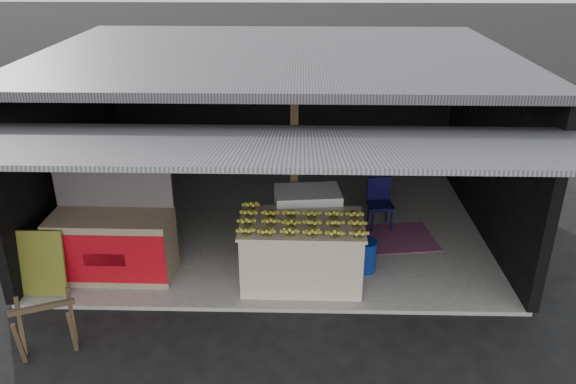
{
  "coord_description": "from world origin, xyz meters",
  "views": [
    {
      "loc": [
        0.41,
        -6.19,
        4.59
      ],
      "look_at": [
        0.21,
        1.5,
        1.1
      ],
      "focal_mm": 35.0,
      "sensor_mm": 36.0,
      "label": 1
    }
  ],
  "objects_px": {
    "water_barrel": "(366,257)",
    "plastic_chair": "(380,198)",
    "sawhorse": "(45,323)",
    "banana_table": "(302,252)",
    "white_crate": "(307,223)",
    "neighbor_stall": "(113,243)"
  },
  "relations": [
    {
      "from": "white_crate",
      "to": "neighbor_stall",
      "type": "height_order",
      "value": "neighbor_stall"
    },
    {
      "from": "banana_table",
      "to": "water_barrel",
      "type": "relative_size",
      "value": 3.79
    },
    {
      "from": "banana_table",
      "to": "water_barrel",
      "type": "bearing_deg",
      "value": 18.36
    },
    {
      "from": "banana_table",
      "to": "plastic_chair",
      "type": "relative_size",
      "value": 2.02
    },
    {
      "from": "neighbor_stall",
      "to": "water_barrel",
      "type": "xyz_separation_m",
      "value": [
        3.67,
        0.2,
        -0.3
      ]
    },
    {
      "from": "white_crate",
      "to": "water_barrel",
      "type": "bearing_deg",
      "value": -34.85
    },
    {
      "from": "sawhorse",
      "to": "plastic_chair",
      "type": "height_order",
      "value": "plastic_chair"
    },
    {
      "from": "sawhorse",
      "to": "water_barrel",
      "type": "xyz_separation_m",
      "value": [
        3.97,
        1.88,
        -0.15
      ]
    },
    {
      "from": "water_barrel",
      "to": "white_crate",
      "type": "bearing_deg",
      "value": 151.6
    },
    {
      "from": "neighbor_stall",
      "to": "banana_table",
      "type": "bearing_deg",
      "value": -1.71
    },
    {
      "from": "neighbor_stall",
      "to": "water_barrel",
      "type": "relative_size",
      "value": 3.85
    },
    {
      "from": "neighbor_stall",
      "to": "water_barrel",
      "type": "distance_m",
      "value": 3.69
    },
    {
      "from": "white_crate",
      "to": "neighbor_stall",
      "type": "bearing_deg",
      "value": -173.06
    },
    {
      "from": "sawhorse",
      "to": "water_barrel",
      "type": "distance_m",
      "value": 4.4
    },
    {
      "from": "neighbor_stall",
      "to": "plastic_chair",
      "type": "height_order",
      "value": "neighbor_stall"
    },
    {
      "from": "banana_table",
      "to": "sawhorse",
      "type": "xyz_separation_m",
      "value": [
        -3.02,
        -1.57,
        -0.1
      ]
    },
    {
      "from": "water_barrel",
      "to": "plastic_chair",
      "type": "height_order",
      "value": "plastic_chair"
    },
    {
      "from": "neighbor_stall",
      "to": "plastic_chair",
      "type": "relative_size",
      "value": 2.05
    },
    {
      "from": "white_crate",
      "to": "sawhorse",
      "type": "xyz_separation_m",
      "value": [
        -3.11,
        -2.35,
        -0.16
      ]
    },
    {
      "from": "water_barrel",
      "to": "banana_table",
      "type": "bearing_deg",
      "value": -162.24
    },
    {
      "from": "banana_table",
      "to": "sawhorse",
      "type": "bearing_deg",
      "value": -151.88
    },
    {
      "from": "banana_table",
      "to": "white_crate",
      "type": "relative_size",
      "value": 1.6
    }
  ]
}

